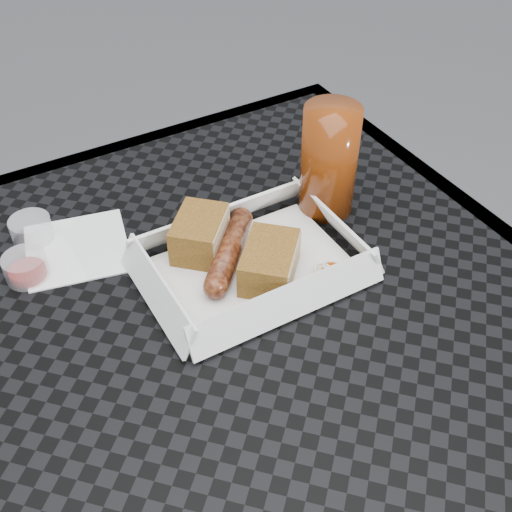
{
  "coord_description": "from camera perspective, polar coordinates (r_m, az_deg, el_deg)",
  "views": [
    {
      "loc": [
        -0.19,
        -0.41,
        1.27
      ],
      "look_at": [
        0.08,
        0.05,
        0.78
      ],
      "focal_mm": 45.0,
      "sensor_mm": 36.0,
      "label": 1
    }
  ],
  "objects": [
    {
      "name": "condiment_cup_empty",
      "position": [
        0.83,
        -19.33,
        2.23
      ],
      "size": [
        0.05,
        0.05,
        0.03
      ],
      "primitive_type": "cylinder",
      "color": "silver",
      "rests_on": "patio_table"
    },
    {
      "name": "drink_glass",
      "position": [
        0.8,
        6.51,
        8.41
      ],
      "size": [
        0.07,
        0.07,
        0.14
      ],
      "primitive_type": "cylinder",
      "color": "#642508",
      "rests_on": "patio_table"
    },
    {
      "name": "bread_far",
      "position": [
        0.72,
        1.18,
        -0.57
      ],
      "size": [
        0.1,
        0.1,
        0.04
      ],
      "primitive_type": "cube",
      "rotation": [
        0.0,
        0.0,
        0.82
      ],
      "color": "brown",
      "rests_on": "food_tray"
    },
    {
      "name": "condiment_cup_sauce",
      "position": [
        0.78,
        -19.77,
        -0.95
      ],
      "size": [
        0.05,
        0.05,
        0.03
      ],
      "primitive_type": "cylinder",
      "color": "maroon",
      "rests_on": "patio_table"
    },
    {
      "name": "food_tray",
      "position": [
        0.75,
        -0.38,
        -1.13
      ],
      "size": [
        0.22,
        0.15,
        0.0
      ],
      "primitive_type": "cube",
      "color": "white",
      "rests_on": "patio_table"
    },
    {
      "name": "patio_table",
      "position": [
        0.75,
        -3.25,
        -10.3
      ],
      "size": [
        0.8,
        0.8,
        0.74
      ],
      "color": "black",
      "rests_on": "ground"
    },
    {
      "name": "bratwurst",
      "position": [
        0.75,
        -2.4,
        0.46
      ],
      "size": [
        0.11,
        0.12,
        0.03
      ],
      "rotation": [
        0.0,
        0.0,
        0.82
      ],
      "color": "brown",
      "rests_on": "food_tray"
    },
    {
      "name": "bread_near",
      "position": [
        0.76,
        -5.05,
        1.95
      ],
      "size": [
        0.09,
        0.09,
        0.05
      ],
      "primitive_type": "cube",
      "rotation": [
        0.0,
        0.0,
        0.82
      ],
      "color": "brown",
      "rests_on": "food_tray"
    },
    {
      "name": "napkin",
      "position": [
        0.81,
        -15.61,
        0.66
      ],
      "size": [
        0.14,
        0.14,
        0.0
      ],
      "primitive_type": "cube",
      "rotation": [
        0.0,
        0.0,
        -0.22
      ],
      "color": "white",
      "rests_on": "patio_table"
    },
    {
      "name": "veg_garnish",
      "position": [
        0.74,
        6.36,
        -1.59
      ],
      "size": [
        0.03,
        0.03,
        0.0
      ],
      "color": "#D54C09",
      "rests_on": "food_tray"
    }
  ]
}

